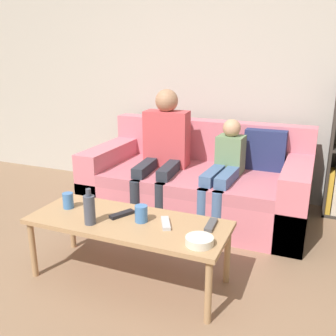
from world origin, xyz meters
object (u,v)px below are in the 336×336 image
at_px(cup_near, 68,201).
at_px(cup_far, 141,214).
at_px(tv_remote_2, 166,223).
at_px(coffee_table, 128,226).
at_px(couch, 198,185).
at_px(snack_bowl, 199,241).
at_px(person_child, 224,169).
at_px(person_adult, 164,144).
at_px(tv_remote_1, 211,225).
at_px(bottle, 89,209).
at_px(tv_remote_0, 122,214).

height_order(cup_near, cup_far, cup_near).
bearing_deg(tv_remote_2, coffee_table, 159.73).
bearing_deg(couch, coffee_table, -93.59).
xyz_separation_m(coffee_table, snack_bowl, (0.52, -0.13, 0.06)).
distance_m(couch, cup_far, 1.21).
bearing_deg(person_child, snack_bowl, -79.29).
height_order(couch, person_adult, person_adult).
relative_size(couch, tv_remote_1, 11.32).
xyz_separation_m(person_adult, person_child, (0.58, -0.07, -0.14)).
distance_m(tv_remote_2, bottle, 0.47).
bearing_deg(bottle, couch, 78.75).
xyz_separation_m(cup_near, tv_remote_2, (0.72, 0.01, -0.04)).
height_order(snack_bowl, bottle, bottle).
height_order(coffee_table, snack_bowl, snack_bowl).
xyz_separation_m(cup_far, bottle, (-0.28, -0.15, 0.04)).
distance_m(cup_far, tv_remote_1, 0.44).
relative_size(tv_remote_0, bottle, 0.76).
bearing_deg(couch, tv_remote_1, -68.30).
xyz_separation_m(snack_bowl, bottle, (-0.71, -0.00, 0.07)).
distance_m(cup_far, tv_remote_0, 0.16).
bearing_deg(coffee_table, tv_remote_0, 145.28).
height_order(person_adult, snack_bowl, person_adult).
distance_m(cup_near, tv_remote_1, 0.98).
bearing_deg(bottle, person_child, 65.25).
xyz_separation_m(cup_near, snack_bowl, (0.98, -0.15, -0.03)).
bearing_deg(tv_remote_1, cup_near, -177.91).
bearing_deg(bottle, cup_near, 151.12).
bearing_deg(person_child, person_adult, 175.69).
height_order(couch, coffee_table, couch).
relative_size(person_adult, cup_far, 10.67).
distance_m(coffee_table, tv_remote_2, 0.25).
xyz_separation_m(cup_far, tv_remote_2, (0.16, 0.01, -0.04)).
bearing_deg(tv_remote_2, cup_far, 157.24).
bearing_deg(snack_bowl, bottle, -179.61).
distance_m(coffee_table, cup_near, 0.48).
bearing_deg(bottle, tv_remote_0, 55.18).
height_order(person_child, snack_bowl, person_child).
relative_size(cup_near, snack_bowl, 0.68).
xyz_separation_m(tv_remote_1, tv_remote_2, (-0.26, -0.08, 0.00)).
relative_size(tv_remote_1, tv_remote_2, 1.00).
bearing_deg(couch, cup_far, -89.43).
height_order(cup_far, tv_remote_1, cup_far).
relative_size(person_adult, snack_bowl, 7.17).
distance_m(tv_remote_1, bottle, 0.75).
xyz_separation_m(cup_near, bottle, (0.28, -0.15, 0.04)).
xyz_separation_m(person_child, tv_remote_1, (0.16, -0.93, -0.08)).
bearing_deg(bottle, person_adult, 91.78).
bearing_deg(tv_remote_0, person_child, 94.16).
height_order(coffee_table, cup_near, cup_near).
relative_size(tv_remote_2, bottle, 0.75).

